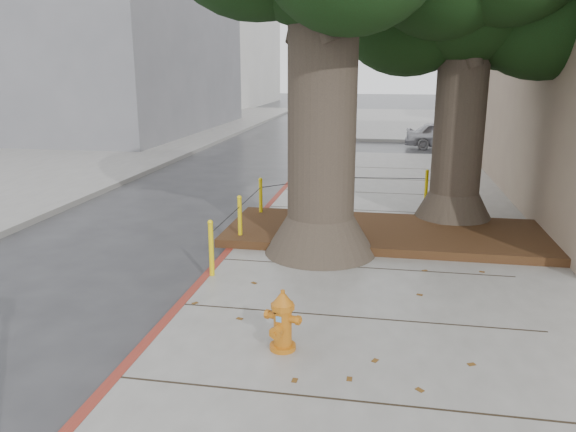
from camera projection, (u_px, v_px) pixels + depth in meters
name	position (u px, v px, depth m)	size (l,w,h in m)	color
ground	(317.00, 324.00, 7.80)	(140.00, 140.00, 0.00)	#28282B
sidewalk_far	(473.00, 123.00, 35.28)	(16.00, 20.00, 0.15)	slate
curb_red	(228.00, 254.00, 10.50)	(0.14, 26.00, 0.16)	maroon
planter_bed	(387.00, 233.00, 11.29)	(6.40, 2.60, 0.16)	black
building_far_grey	(91.00, 18.00, 29.75)	(12.00, 16.00, 12.00)	slate
building_far_white	(197.00, 22.00, 51.58)	(12.00, 18.00, 15.00)	silver
bollard_ring	(304.00, 203.00, 11.94)	(3.79, 5.39, 0.95)	yellow
fire_hydrant	(282.00, 321.00, 6.71)	(0.41, 0.39, 0.77)	#C96D14
car_silver	(446.00, 135.00, 24.43)	(1.39, 3.45, 1.17)	#A9A8AD
car_dark	(132.00, 125.00, 27.87)	(1.85, 4.54, 1.32)	black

